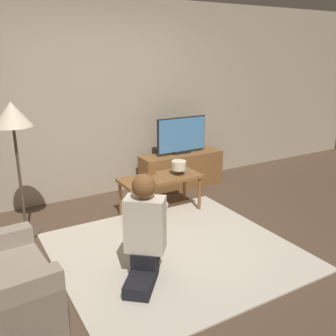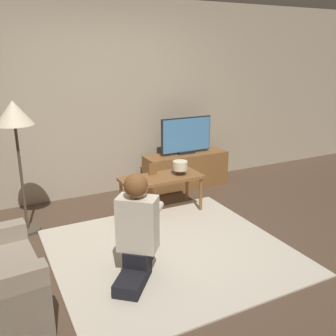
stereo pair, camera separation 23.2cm
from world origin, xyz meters
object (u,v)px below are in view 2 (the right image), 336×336
table_lamp (180,166)px  floor_lamp (15,122)px  person_kneeling (137,226)px  tv (186,135)px  coffee_table (161,181)px

table_lamp → floor_lamp: bearing=171.6°
person_kneeling → floor_lamp: bearing=-21.2°
tv → floor_lamp: bearing=-168.9°
tv → coffee_table: size_ratio=0.79×
coffee_table → floor_lamp: 1.77m
person_kneeling → table_lamp: (1.03, 1.11, 0.09)m
tv → table_lamp: 0.88m
tv → table_lamp: (-0.49, -0.71, -0.20)m
tv → person_kneeling: 2.39m
tv → floor_lamp: (-2.28, -0.45, 0.46)m
tv → floor_lamp: 2.37m
tv → table_lamp: tv is taller
floor_lamp → person_kneeling: size_ratio=1.53×
floor_lamp → coffee_table: bearing=-8.6°
floor_lamp → table_lamp: (1.80, -0.26, -0.66)m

